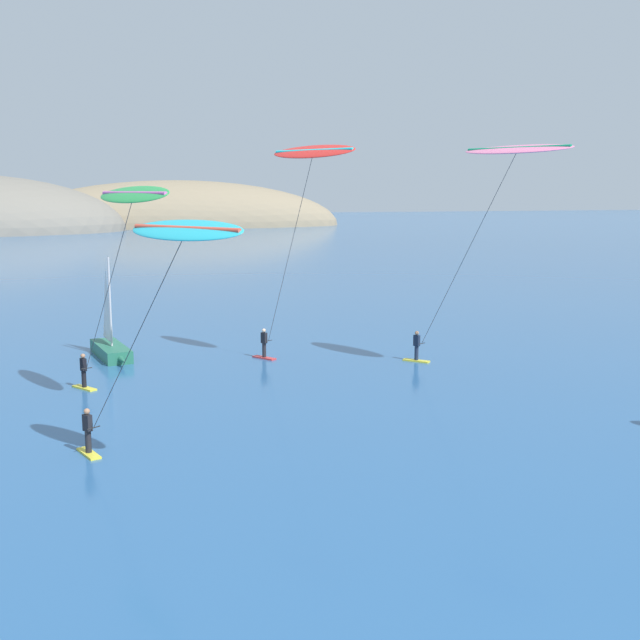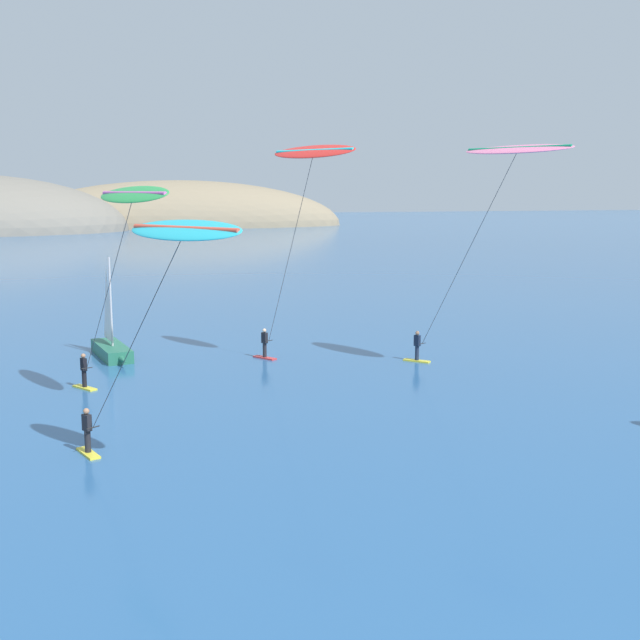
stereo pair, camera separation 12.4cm
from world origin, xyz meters
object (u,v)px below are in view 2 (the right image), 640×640
(kitesurfer_pink, at_px, (510,164))
(kitesurfer_cyan, at_px, (173,255))
(kitesurfer_red, at_px, (309,169))
(sailboat_near, at_px, (113,347))
(kitesurfer_green, at_px, (128,212))

(kitesurfer_pink, height_order, kitesurfer_cyan, kitesurfer_pink)
(kitesurfer_red, bearing_deg, kitesurfer_cyan, -118.09)
(kitesurfer_pink, distance_m, kitesurfer_red, 10.06)
(sailboat_near, relative_size, kitesurfer_green, 0.62)
(kitesurfer_pink, distance_m, kitesurfer_cyan, 20.37)
(kitesurfer_green, xyz_separation_m, kitesurfer_cyan, (1.04, -9.18, -1.07))
(kitesurfer_pink, relative_size, kitesurfer_cyan, 1.35)
(kitesurfer_red, height_order, kitesurfer_cyan, kitesurfer_red)
(sailboat_near, bearing_deg, kitesurfer_green, -85.85)
(kitesurfer_cyan, bearing_deg, kitesurfer_red, 61.91)
(kitesurfer_pink, xyz_separation_m, kitesurfer_red, (-8.80, 4.87, -0.16))
(kitesurfer_cyan, bearing_deg, sailboat_near, 95.16)
(sailboat_near, distance_m, kitesurfer_pink, 23.68)
(kitesurfer_pink, bearing_deg, kitesurfer_green, -175.40)
(kitesurfer_green, bearing_deg, kitesurfer_pink, 4.60)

